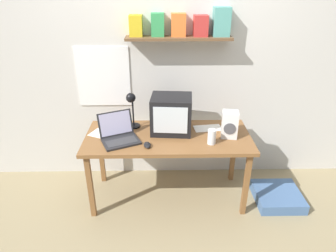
{
  "coord_description": "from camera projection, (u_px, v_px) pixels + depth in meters",
  "views": [
    {
      "loc": [
        -0.04,
        -2.46,
        2.03
      ],
      "look_at": [
        0.0,
        0.0,
        0.8
      ],
      "focal_mm": 32.0,
      "sensor_mm": 36.0,
      "label": 1
    }
  ],
  "objects": [
    {
      "name": "corner_desk",
      "position": [
        168.0,
        141.0,
        2.82
      ],
      "size": [
        1.54,
        0.67,
        0.7
      ],
      "color": "brown",
      "rests_on": "ground_plane"
    },
    {
      "name": "computer_mouse",
      "position": [
        147.0,
        145.0,
        2.6
      ],
      "size": [
        0.08,
        0.11,
        0.03
      ],
      "rotation": [
        0.0,
        0.0,
        0.16
      ],
      "color": "black",
      "rests_on": "corner_desk"
    },
    {
      "name": "juice_glass",
      "position": [
        212.0,
        137.0,
        2.64
      ],
      "size": [
        0.07,
        0.07,
        0.13
      ],
      "color": "white",
      "rests_on": "corner_desk"
    },
    {
      "name": "back_wall",
      "position": [
        167.0,
        59.0,
        2.95
      ],
      "size": [
        5.6,
        0.24,
        2.6
      ],
      "color": "silver",
      "rests_on": "ground_plane"
    },
    {
      "name": "floor_cushion",
      "position": [
        277.0,
        196.0,
        3.01
      ],
      "size": [
        0.45,
        0.45,
        0.11
      ],
      "color": "#476999",
      "rests_on": "ground_plane"
    },
    {
      "name": "ground_plane",
      "position": [
        168.0,
        195.0,
        3.11
      ],
      "size": [
        12.0,
        12.0,
        0.0
      ],
      "primitive_type": "plane",
      "color": "#988863"
    },
    {
      "name": "loose_paper_near_laptop",
      "position": [
        208.0,
        128.0,
        2.93
      ],
      "size": [
        0.29,
        0.18,
        0.0
      ],
      "rotation": [
        0.0,
        0.0,
        0.13
      ],
      "color": "white",
      "rests_on": "corner_desk"
    },
    {
      "name": "loose_paper_near_monitor",
      "position": [
        101.0,
        134.0,
        2.83
      ],
      "size": [
        0.25,
        0.24,
        0.0
      ],
      "rotation": [
        0.0,
        0.0,
        -0.44
      ],
      "color": "white",
      "rests_on": "corner_desk"
    },
    {
      "name": "laptop",
      "position": [
        119.0,
        133.0,
        2.7
      ],
      "size": [
        0.41,
        0.4,
        0.23
      ],
      "rotation": [
        0.0,
        0.0,
        0.42
      ],
      "color": "#232326",
      "rests_on": "corner_desk"
    },
    {
      "name": "desk_lamp",
      "position": [
        132.0,
        105.0,
        2.82
      ],
      "size": [
        0.12,
        0.16,
        0.37
      ],
      "rotation": [
        0.0,
        0.0,
        -0.14
      ],
      "color": "black",
      "rests_on": "corner_desk"
    },
    {
      "name": "space_heater",
      "position": [
        230.0,
        124.0,
        2.73
      ],
      "size": [
        0.16,
        0.15,
        0.25
      ],
      "rotation": [
        0.0,
        0.0,
        -0.17
      ],
      "color": "white",
      "rests_on": "corner_desk"
    },
    {
      "name": "crt_monitor",
      "position": [
        171.0,
        114.0,
        2.8
      ],
      "size": [
        0.4,
        0.34,
        0.35
      ],
      "rotation": [
        0.0,
        0.0,
        -0.08
      ],
      "color": "black",
      "rests_on": "corner_desk"
    }
  ]
}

